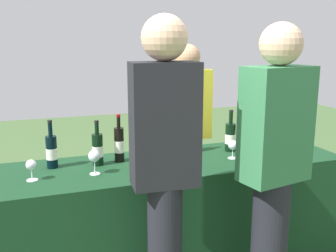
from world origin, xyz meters
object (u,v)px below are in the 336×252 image
(wine_glass_4, at_px, (261,148))
(guest_1, at_px, (274,164))
(wine_bottle_2, at_px, (119,144))
(wine_glass_1, at_px, (94,157))
(wine_glass_2, at_px, (138,155))
(wine_bottle_3, at_px, (170,138))
(wine_bottle_5, at_px, (230,137))
(wine_glass_3, at_px, (233,146))
(wine_bottle_6, at_px, (245,135))
(server_pouring, at_px, (187,129))
(wine_bottle_1, at_px, (98,149))
(wine_glass_0, at_px, (31,166))
(wine_bottle_0, at_px, (52,151))
(guest_0, at_px, (165,164))
(wine_bottle_4, at_px, (186,137))

(wine_glass_4, relative_size, guest_1, 0.08)
(wine_bottle_2, xyz_separation_m, wine_glass_1, (-0.20, -0.21, -0.01))
(wine_glass_2, xyz_separation_m, wine_glass_4, (0.85, -0.07, -0.01))
(wine_bottle_3, relative_size, wine_bottle_5, 1.09)
(wine_glass_3, height_order, guest_1, guest_1)
(wine_bottle_6, distance_m, wine_glass_1, 1.14)
(wine_bottle_2, distance_m, wine_glass_3, 0.78)
(wine_bottle_6, bearing_deg, server_pouring, 111.26)
(wine_bottle_1, height_order, guest_1, guest_1)
(wine_bottle_5, height_order, wine_glass_1, wine_bottle_5)
(wine_bottle_3, height_order, wine_glass_2, wine_bottle_3)
(wine_glass_1, bearing_deg, wine_bottle_5, 10.19)
(wine_glass_3, xyz_separation_m, wine_glass_4, (0.16, -0.10, 0.00))
(wine_glass_0, height_order, wine_glass_1, wine_glass_1)
(wine_bottle_0, xyz_separation_m, wine_bottle_2, (0.44, -0.01, 0.01))
(wine_bottle_3, bearing_deg, wine_bottle_5, -7.10)
(guest_1, bearing_deg, wine_glass_0, 145.13)
(wine_bottle_5, bearing_deg, wine_glass_2, -164.67)
(wine_bottle_0, height_order, wine_glass_1, wine_bottle_0)
(wine_bottle_1, distance_m, wine_bottle_2, 0.15)
(wine_bottle_2, distance_m, wine_bottle_5, 0.83)
(wine_glass_1, relative_size, guest_1, 0.09)
(wine_glass_4, distance_m, server_pouring, 0.85)
(guest_0, bearing_deg, server_pouring, 67.64)
(wine_bottle_4, height_order, guest_1, guest_1)
(wine_bottle_6, xyz_separation_m, guest_1, (-0.23, -0.70, 0.01))
(wine_glass_3, bearing_deg, wine_glass_1, -179.37)
(wine_bottle_2, height_order, wine_bottle_3, wine_bottle_3)
(wine_glass_0, distance_m, server_pouring, 1.46)
(wine_bottle_6, bearing_deg, wine_bottle_0, 176.97)
(wine_glass_2, bearing_deg, wine_bottle_1, 137.54)
(wine_bottle_4, xyz_separation_m, wine_glass_3, (0.26, -0.24, -0.03))
(wine_bottle_6, relative_size, wine_glass_2, 2.36)
(wine_bottle_2, xyz_separation_m, guest_0, (0.09, -0.67, 0.06))
(wine_bottle_1, xyz_separation_m, guest_1, (0.85, -0.73, 0.03))
(wine_bottle_1, bearing_deg, wine_bottle_3, 7.11)
(wine_bottle_2, xyz_separation_m, wine_glass_4, (0.92, -0.30, -0.03))
(wine_bottle_1, distance_m, wine_bottle_4, 0.66)
(wine_bottle_2, distance_m, wine_glass_2, 0.24)
(wine_glass_2, distance_m, guest_1, 0.83)
(wine_bottle_5, distance_m, wine_glass_3, 0.19)
(guest_1, bearing_deg, wine_glass_4, 54.18)
(wine_glass_1, distance_m, guest_0, 0.55)
(wine_bottle_4, distance_m, wine_glass_0, 1.10)
(wine_bottle_1, relative_size, guest_0, 0.17)
(wine_bottle_1, xyz_separation_m, wine_glass_1, (-0.05, -0.18, 0.00))
(wine_glass_3, bearing_deg, wine_bottle_3, 148.85)
(wine_bottle_4, height_order, wine_glass_4, wine_bottle_4)
(wine_bottle_1, xyz_separation_m, server_pouring, (0.86, 0.55, -0.05))
(server_pouring, bearing_deg, wine_glass_2, 46.08)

